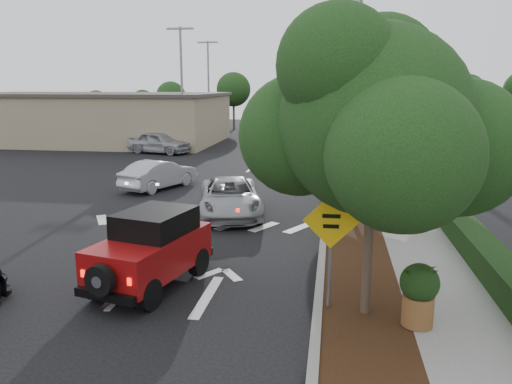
# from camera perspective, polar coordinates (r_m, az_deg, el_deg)

# --- Properties ---
(ground) EXTENTS (120.00, 120.00, 0.00)m
(ground) POSITION_cam_1_polar(r_m,az_deg,el_deg) (12.65, -14.58, -10.91)
(ground) COLOR black
(ground) RESTS_ON ground
(curb) EXTENTS (0.20, 70.00, 0.15)m
(curb) POSITION_cam_1_polar(r_m,az_deg,el_deg) (23.13, 8.14, 0.08)
(curb) COLOR #9E9B93
(curb) RESTS_ON ground
(planting_strip) EXTENTS (1.80, 70.00, 0.12)m
(planting_strip) POSITION_cam_1_polar(r_m,az_deg,el_deg) (23.14, 10.61, -0.04)
(planting_strip) COLOR black
(planting_strip) RESTS_ON ground
(sidewalk) EXTENTS (2.00, 70.00, 0.12)m
(sidewalk) POSITION_cam_1_polar(r_m,az_deg,el_deg) (23.28, 15.29, -0.19)
(sidewalk) COLOR gray
(sidewalk) RESTS_ON ground
(hedge) EXTENTS (0.80, 70.00, 0.80)m
(hedge) POSITION_cam_1_polar(r_m,az_deg,el_deg) (23.42, 18.74, 0.51)
(hedge) COLOR black
(hedge) RESTS_ON ground
(commercial_building) EXTENTS (22.00, 12.00, 4.00)m
(commercial_building) POSITION_cam_1_polar(r_m,az_deg,el_deg) (45.74, -18.40, 7.97)
(commercial_building) COLOR gray
(commercial_building) RESTS_ON ground
(transmission_tower) EXTENTS (7.00, 4.00, 28.00)m
(transmission_tower) POSITION_cam_1_polar(r_m,az_deg,el_deg) (58.84, 10.09, 7.25)
(transmission_tower) COLOR slate
(transmission_tower) RESTS_ON ground
(street_tree_near) EXTENTS (3.80, 3.80, 5.92)m
(street_tree_near) POSITION_cam_1_polar(r_m,az_deg,el_deg) (11.26, 12.30, -13.77)
(street_tree_near) COLOR black
(street_tree_near) RESTS_ON ground
(street_tree_mid) EXTENTS (3.20, 3.20, 5.32)m
(street_tree_mid) POSITION_cam_1_polar(r_m,az_deg,el_deg) (17.82, 11.06, -3.93)
(street_tree_mid) COLOR black
(street_tree_mid) RESTS_ON ground
(street_tree_far) EXTENTS (3.40, 3.40, 5.62)m
(street_tree_far) POSITION_cam_1_polar(r_m,az_deg,el_deg) (24.13, 10.55, 0.32)
(street_tree_far) COLOR black
(street_tree_far) RESTS_ON ground
(light_pole_a) EXTENTS (2.00, 0.22, 9.00)m
(light_pole_a) POSITION_cam_1_polar(r_m,az_deg,el_deg) (38.64, -8.25, 4.81)
(light_pole_a) COLOR slate
(light_pole_a) RESTS_ON ground
(light_pole_b) EXTENTS (2.00, 0.22, 9.00)m
(light_pole_b) POSITION_cam_1_polar(r_m,az_deg,el_deg) (50.40, -5.34, 6.58)
(light_pole_b) COLOR slate
(light_pole_b) RESTS_ON ground
(red_jeep) EXTENTS (2.34, 3.81, 1.87)m
(red_jeep) POSITION_cam_1_polar(r_m,az_deg,el_deg) (12.59, -11.55, -6.25)
(red_jeep) COLOR black
(red_jeep) RESTS_ON ground
(silver_suv_ahead) EXTENTS (3.39, 5.31, 1.36)m
(silver_suv_ahead) POSITION_cam_1_polar(r_m,az_deg,el_deg) (19.00, -2.97, -0.59)
(silver_suv_ahead) COLOR #999CA0
(silver_suv_ahead) RESTS_ON ground
(silver_sedan_oncoming) EXTENTS (2.90, 4.38, 1.36)m
(silver_sedan_oncoming) POSITION_cam_1_polar(r_m,az_deg,el_deg) (24.25, -11.01, 2.00)
(silver_sedan_oncoming) COLOR #A6A7AD
(silver_sedan_oncoming) RESTS_ON ground
(parked_suv) EXTENTS (4.95, 3.00, 1.57)m
(parked_suv) POSITION_cam_1_polar(r_m,az_deg,el_deg) (36.76, -11.03, 5.58)
(parked_suv) COLOR #9B9CA2
(parked_suv) RESTS_ON ground
(speed_hump_sign) EXTENTS (1.19, 0.11, 2.54)m
(speed_hump_sign) POSITION_cam_1_polar(r_m,az_deg,el_deg) (10.69, 8.53, -4.92)
(speed_hump_sign) COLOR slate
(speed_hump_sign) RESTS_ON ground
(terracotta_planter) EXTENTS (0.78, 0.78, 1.36)m
(terracotta_planter) POSITION_cam_1_polar(r_m,az_deg,el_deg) (10.59, 18.16, -10.41)
(terracotta_planter) COLOR brown
(terracotta_planter) RESTS_ON ground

